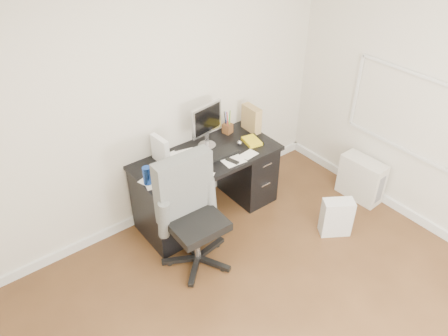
# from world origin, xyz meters

# --- Properties ---
(ground) EXTENTS (4.00, 4.00, 0.00)m
(ground) POSITION_xyz_m (0.00, 0.00, 0.00)
(ground) COLOR #412814
(ground) RESTS_ON ground
(room_shell) EXTENTS (4.02, 4.02, 2.71)m
(room_shell) POSITION_xyz_m (0.03, 0.03, 1.66)
(room_shell) COLOR beige
(room_shell) RESTS_ON ground
(desk) EXTENTS (1.50, 0.70, 0.75)m
(desk) POSITION_xyz_m (0.30, 1.65, 0.40)
(desk) COLOR black
(desk) RESTS_ON ground
(loose_papers) EXTENTS (1.10, 0.60, 0.00)m
(loose_papers) POSITION_xyz_m (0.10, 1.60, 0.75)
(loose_papers) COLOR white
(loose_papers) RESTS_ON desk
(lcd_monitor) EXTENTS (0.42, 0.28, 0.49)m
(lcd_monitor) POSITION_xyz_m (0.41, 1.80, 0.99)
(lcd_monitor) COLOR #BBBABF
(lcd_monitor) RESTS_ON desk
(keyboard) EXTENTS (0.50, 0.18, 0.03)m
(keyboard) POSITION_xyz_m (0.36, 1.60, 0.76)
(keyboard) COLOR black
(keyboard) RESTS_ON desk
(computer_mouse) EXTENTS (0.07, 0.07, 0.05)m
(computer_mouse) POSITION_xyz_m (0.69, 1.61, 0.78)
(computer_mouse) COLOR #BBBABF
(computer_mouse) RESTS_ON desk
(travel_mug) EXTENTS (0.09, 0.09, 0.18)m
(travel_mug) POSITION_xyz_m (-0.39, 1.62, 0.84)
(travel_mug) COLOR #163A9C
(travel_mug) RESTS_ON desk
(white_binder) EXTENTS (0.13, 0.25, 0.27)m
(white_binder) POSITION_xyz_m (-0.11, 1.84, 0.89)
(white_binder) COLOR white
(white_binder) RESTS_ON desk
(magazine_file) EXTENTS (0.13, 0.25, 0.28)m
(magazine_file) POSITION_xyz_m (0.99, 1.77, 0.89)
(magazine_file) COLOR olive
(magazine_file) RESTS_ON desk
(pen_cup) EXTENTS (0.13, 0.13, 0.27)m
(pen_cup) POSITION_xyz_m (0.75, 1.88, 0.88)
(pen_cup) COLOR brown
(pen_cup) RESTS_ON desk
(yellow_book) EXTENTS (0.20, 0.23, 0.04)m
(yellow_book) POSITION_xyz_m (0.83, 1.57, 0.77)
(yellow_book) COLOR gold
(yellow_book) RESTS_ON desk
(paper_remote) EXTENTS (0.23, 0.19, 0.02)m
(paper_remote) POSITION_xyz_m (0.46, 1.41, 0.76)
(paper_remote) COLOR white
(paper_remote) RESTS_ON desk
(office_chair) EXTENTS (0.64, 0.64, 1.11)m
(office_chair) POSITION_xyz_m (-0.19, 1.14, 0.56)
(office_chair) COLOR #525552
(office_chair) RESTS_ON ground
(pc_tower) EXTENTS (0.24, 0.50, 0.50)m
(pc_tower) POSITION_xyz_m (1.84, 0.83, 0.25)
(pc_tower) COLOR beige
(pc_tower) RESTS_ON ground
(shopping_bag) EXTENTS (0.38, 0.35, 0.42)m
(shopping_bag) POSITION_xyz_m (1.16, 0.60, 0.21)
(shopping_bag) COLOR silver
(shopping_bag) RESTS_ON ground
(wicker_basket) EXTENTS (0.42, 0.42, 0.38)m
(wicker_basket) POSITION_xyz_m (0.07, 1.76, 0.19)
(wicker_basket) COLOR #4B2D16
(wicker_basket) RESTS_ON ground
(desk_printer) EXTENTS (0.46, 0.41, 0.23)m
(desk_printer) POSITION_xyz_m (-0.04, 1.79, 0.11)
(desk_printer) COLOR slate
(desk_printer) RESTS_ON ground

